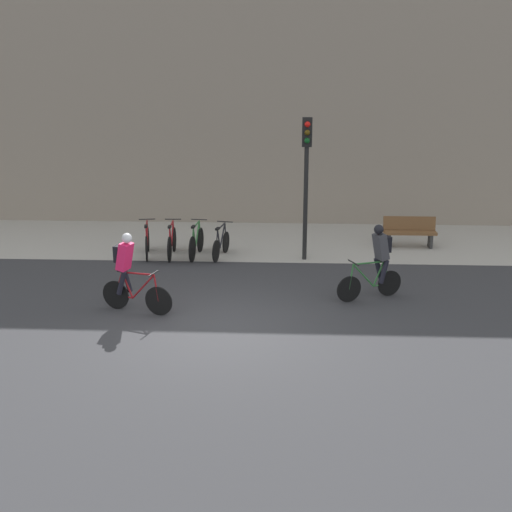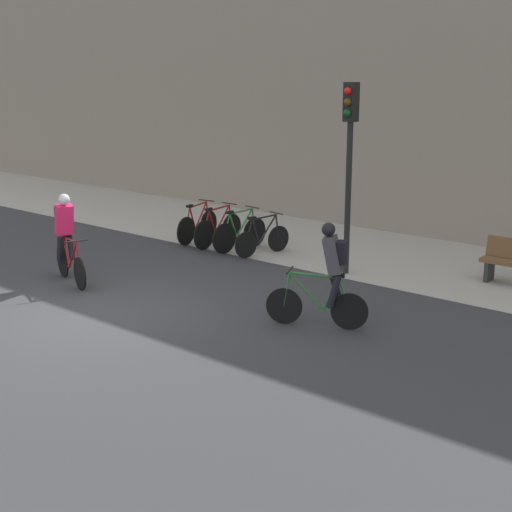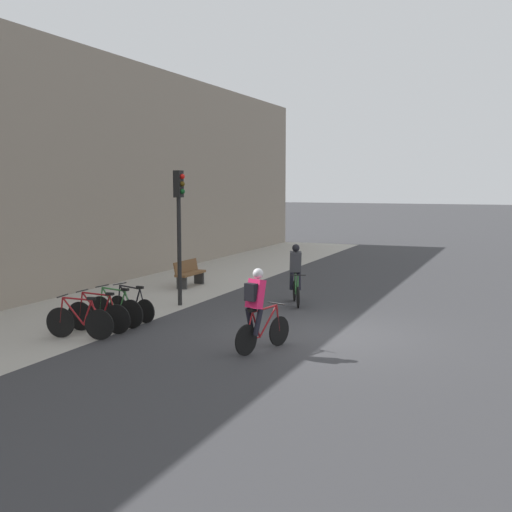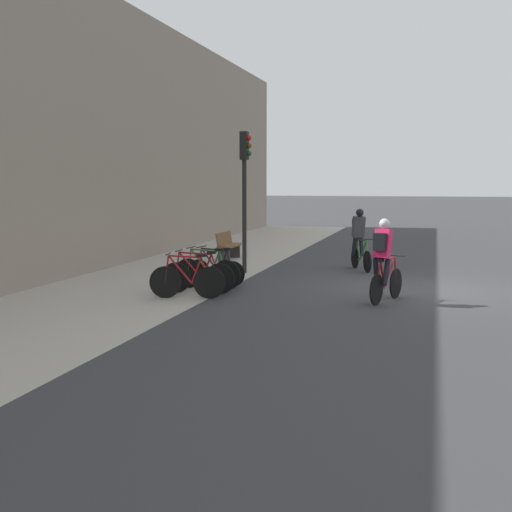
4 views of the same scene
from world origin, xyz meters
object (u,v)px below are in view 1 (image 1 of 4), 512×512
object	(u,v)px
cyclist_grey	(378,259)
parked_bike_2	(196,243)
parked_bike_0	(147,242)
traffic_light_pole	(306,163)
cyclist_pink	(128,270)
parked_bike_1	(172,242)
parked_bike_3	(221,244)
bench	(410,232)

from	to	relation	value
cyclist_grey	parked_bike_2	size ratio (longest dim) A/B	1.04
parked_bike_0	traffic_light_pole	size ratio (longest dim) A/B	0.43
cyclist_pink	parked_bike_1	size ratio (longest dim) A/B	1.02
cyclist_grey	parked_bike_1	world-z (taller)	cyclist_grey
parked_bike_1	parked_bike_3	bearing A→B (deg)	-0.02
parked_bike_0	cyclist_pink	bearing A→B (deg)	-83.35
traffic_light_pole	bench	world-z (taller)	traffic_light_pole
cyclist_pink	cyclist_grey	size ratio (longest dim) A/B	1.01
parked_bike_0	parked_bike_2	size ratio (longest dim) A/B	0.98
parked_bike_2	cyclist_pink	bearing A→B (deg)	-102.23
cyclist_grey	bench	xyz separation A→B (m)	(1.54, 4.37, -0.48)
parked_bike_0	parked_bike_3	size ratio (longest dim) A/B	1.07
parked_bike_0	parked_bike_2	bearing A→B (deg)	-0.00
parked_bike_0	traffic_light_pole	distance (m)	4.95
cyclist_grey	parked_bike_0	distance (m)	6.75
parked_bike_2	bench	size ratio (longest dim) A/B	1.10
parked_bike_0	parked_bike_2	world-z (taller)	parked_bike_2
cyclist_pink	parked_bike_0	xyz separation A→B (m)	(-0.48, 4.15, -0.54)
cyclist_grey	parked_bike_0	bearing A→B (deg)	152.83
cyclist_grey	traffic_light_pole	size ratio (longest dim) A/B	0.45
traffic_light_pole	parked_bike_1	bearing A→B (deg)	178.34
cyclist_grey	parked_bike_0	xyz separation A→B (m)	(-5.98, 3.07, -0.54)
cyclist_grey	traffic_light_pole	distance (m)	3.77
parked_bike_3	bench	size ratio (longest dim) A/B	1.01
parked_bike_0	bench	distance (m)	7.63
parked_bike_3	bench	xyz separation A→B (m)	(5.45, 1.30, 0.09)
cyclist_pink	parked_bike_2	distance (m)	4.28
traffic_light_pole	bench	distance (m)	4.07
cyclist_grey	parked_bike_2	distance (m)	5.56
cyclist_pink	parked_bike_0	size ratio (longest dim) A/B	1.07
traffic_light_pole	cyclist_grey	bearing A→B (deg)	-61.90
parked_bike_0	parked_bike_3	world-z (taller)	parked_bike_0
parked_bike_2	cyclist_grey	bearing A→B (deg)	-33.73
parked_bike_1	bench	bearing A→B (deg)	10.79
cyclist_grey	parked_bike_2	xyz separation A→B (m)	(-4.60, 3.07, -0.53)
cyclist_pink	bench	size ratio (longest dim) A/B	1.15
parked_bike_3	traffic_light_pole	world-z (taller)	traffic_light_pole
cyclist_grey	parked_bike_1	bearing A→B (deg)	149.87
cyclist_grey	parked_bike_1	xyz separation A→B (m)	(-5.29, 3.07, -0.54)
parked_bike_2	parked_bike_3	size ratio (longest dim) A/B	1.09
parked_bike_0	parked_bike_1	bearing A→B (deg)	-0.06
cyclist_pink	parked_bike_2	bearing A→B (deg)	77.77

